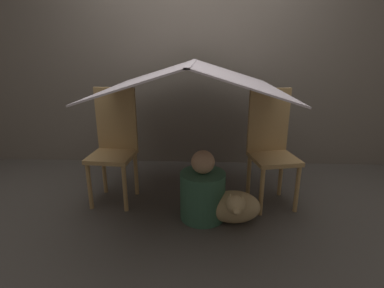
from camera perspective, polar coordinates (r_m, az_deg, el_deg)
ground_plane at (r=2.67m, az=-0.06°, el=-11.67°), size 8.80×8.80×0.00m
wall_back at (r=3.42m, az=0.74°, el=16.69°), size 7.00×0.05×2.50m
chair_left at (r=2.70m, az=-14.59°, el=0.27°), size 0.39×0.39×0.99m
chair_right at (r=2.65m, az=14.82°, el=-0.10°), size 0.43×0.43×0.99m
sheet_canopy at (r=2.40m, az=0.00°, el=12.76°), size 1.38×1.46×0.22m
person_front at (r=2.41m, az=2.03°, el=-9.09°), size 0.36×0.36×0.57m
dog at (r=2.39m, az=7.95°, el=-11.70°), size 0.42×0.38×0.33m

